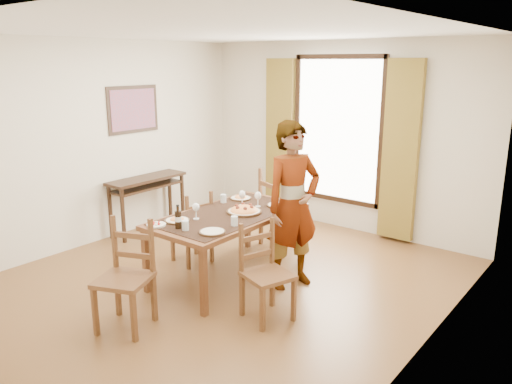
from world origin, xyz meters
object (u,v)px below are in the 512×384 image
Objects in this scene: man at (293,205)px; dining_table at (229,219)px; pasta_platter at (244,208)px; console_table at (147,185)px.

dining_table is at bearing 133.46° from man.
pasta_platter is at bearing 47.53° from dining_table.
console_table is 0.66× the size of man.
man is (0.68, 0.27, 0.22)m from dining_table.
dining_table is 4.57× the size of pasta_platter.
man is at bearing -4.54° from console_table.
man is at bearing 21.97° from dining_table.
pasta_platter is (0.12, 0.13, 0.11)m from dining_table.
pasta_platter reaches higher than console_table.
console_table is 3.00× the size of pasta_platter.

